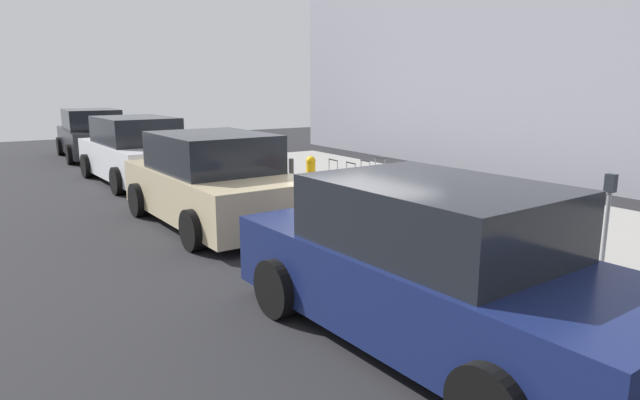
{
  "coord_description": "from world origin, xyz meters",
  "views": [
    {
      "loc": [
        -7.57,
        5.39,
        2.46
      ],
      "look_at": [
        -0.13,
        0.59,
        0.59
      ],
      "focal_mm": 30.71,
      "sensor_mm": 36.0,
      "label": 1
    }
  ],
  "objects_px": {
    "suitcase_teal_4": "(417,209)",
    "suitcase_olive_9": "(333,186)",
    "suitcase_maroon_8": "(351,189)",
    "fire_hydrant": "(311,174)",
    "suitcase_maroon_1": "(494,225)",
    "suitcase_red_3": "(441,215)",
    "suitcase_black_0": "(529,241)",
    "parked_car_white_2": "(137,152)",
    "parking_meter": "(608,210)",
    "suitcase_silver_6": "(379,195)",
    "suitcase_black_7": "(365,192)",
    "parked_car_navy_0": "(433,268)",
    "suitcase_olive_2": "(467,215)",
    "parked_car_beige_1": "(213,182)",
    "suitcase_navy_5": "(397,200)",
    "bollard_post": "(291,174)",
    "parked_car_charcoal_3": "(93,135)"
  },
  "relations": [
    {
      "from": "parked_car_navy_0",
      "to": "parked_car_charcoal_3",
      "type": "distance_m",
      "value": 16.27
    },
    {
      "from": "suitcase_olive_2",
      "to": "fire_hydrant",
      "type": "relative_size",
      "value": 1.26
    },
    {
      "from": "fire_hydrant",
      "to": "parking_meter",
      "type": "height_order",
      "value": "parking_meter"
    },
    {
      "from": "suitcase_teal_4",
      "to": "parking_meter",
      "type": "relative_size",
      "value": 0.69
    },
    {
      "from": "parking_meter",
      "to": "parked_car_charcoal_3",
      "type": "xyz_separation_m",
      "value": [
        16.32,
        2.86,
        -0.2
      ]
    },
    {
      "from": "suitcase_black_0",
      "to": "suitcase_olive_9",
      "type": "bearing_deg",
      "value": 0.01
    },
    {
      "from": "suitcase_olive_2",
      "to": "suitcase_silver_6",
      "type": "bearing_deg",
      "value": 1.99
    },
    {
      "from": "suitcase_maroon_8",
      "to": "fire_hydrant",
      "type": "relative_size",
      "value": 1.05
    },
    {
      "from": "suitcase_olive_9",
      "to": "parked_car_navy_0",
      "type": "xyz_separation_m",
      "value": [
        -5.48,
        2.57,
        0.31
      ]
    },
    {
      "from": "suitcase_black_0",
      "to": "suitcase_navy_5",
      "type": "distance_m",
      "value": 2.69
    },
    {
      "from": "suitcase_black_7",
      "to": "suitcase_maroon_8",
      "type": "relative_size",
      "value": 1.12
    },
    {
      "from": "parked_car_navy_0",
      "to": "suitcase_red_3",
      "type": "bearing_deg",
      "value": -46.42
    },
    {
      "from": "suitcase_black_7",
      "to": "suitcase_maroon_8",
      "type": "height_order",
      "value": "suitcase_black_7"
    },
    {
      "from": "suitcase_black_0",
      "to": "parked_car_charcoal_3",
      "type": "bearing_deg",
      "value": 9.43
    },
    {
      "from": "suitcase_maroon_1",
      "to": "parked_car_beige_1",
      "type": "bearing_deg",
      "value": 31.71
    },
    {
      "from": "suitcase_maroon_8",
      "to": "parking_meter",
      "type": "relative_size",
      "value": 0.66
    },
    {
      "from": "suitcase_navy_5",
      "to": "parked_car_charcoal_3",
      "type": "relative_size",
      "value": 0.24
    },
    {
      "from": "fire_hydrant",
      "to": "parked_car_beige_1",
      "type": "relative_size",
      "value": 0.18
    },
    {
      "from": "suitcase_silver_6",
      "to": "suitcase_black_7",
      "type": "relative_size",
      "value": 1.12
    },
    {
      "from": "suitcase_maroon_1",
      "to": "suitcase_olive_9",
      "type": "distance_m",
      "value": 4.1
    },
    {
      "from": "parking_meter",
      "to": "parked_car_white_2",
      "type": "bearing_deg",
      "value": 14.98
    },
    {
      "from": "suitcase_black_0",
      "to": "suitcase_navy_5",
      "type": "height_order",
      "value": "suitcase_navy_5"
    },
    {
      "from": "suitcase_teal_4",
      "to": "suitcase_olive_9",
      "type": "height_order",
      "value": "suitcase_teal_4"
    },
    {
      "from": "suitcase_black_0",
      "to": "parked_car_white_2",
      "type": "bearing_deg",
      "value": 14.64
    },
    {
      "from": "suitcase_olive_2",
      "to": "parking_meter",
      "type": "xyz_separation_m",
      "value": [
        -2.01,
        -0.23,
        0.44
      ]
    },
    {
      "from": "suitcase_maroon_1",
      "to": "suitcase_navy_5",
      "type": "relative_size",
      "value": 0.77
    },
    {
      "from": "suitcase_maroon_8",
      "to": "parked_car_charcoal_3",
      "type": "distance_m",
      "value": 11.63
    },
    {
      "from": "parked_car_beige_1",
      "to": "parked_car_charcoal_3",
      "type": "xyz_separation_m",
      "value": [
        10.78,
        0.0,
        0.01
      ]
    },
    {
      "from": "suitcase_olive_2",
      "to": "suitcase_silver_6",
      "type": "height_order",
      "value": "suitcase_silver_6"
    },
    {
      "from": "suitcase_black_0",
      "to": "suitcase_red_3",
      "type": "distance_m",
      "value": 1.71
    },
    {
      "from": "suitcase_maroon_1",
      "to": "parked_car_white_2",
      "type": "height_order",
      "value": "parked_car_white_2"
    },
    {
      "from": "parking_meter",
      "to": "parked_car_white_2",
      "type": "height_order",
      "value": "parked_car_white_2"
    },
    {
      "from": "suitcase_olive_9",
      "to": "fire_hydrant",
      "type": "bearing_deg",
      "value": -2.45
    },
    {
      "from": "suitcase_olive_2",
      "to": "suitcase_red_3",
      "type": "distance_m",
      "value": 0.56
    },
    {
      "from": "suitcase_olive_2",
      "to": "parked_car_navy_0",
      "type": "xyz_separation_m",
      "value": [
        -1.96,
        2.63,
        0.21
      ]
    },
    {
      "from": "suitcase_olive_2",
      "to": "suitcase_navy_5",
      "type": "xyz_separation_m",
      "value": [
        1.53,
        0.07,
        -0.04
      ]
    },
    {
      "from": "parked_car_white_2",
      "to": "parking_meter",
      "type": "bearing_deg",
      "value": -165.02
    },
    {
      "from": "suitcase_navy_5",
      "to": "bollard_post",
      "type": "distance_m",
      "value": 3.5
    },
    {
      "from": "parked_car_navy_0",
      "to": "parked_car_white_2",
      "type": "bearing_deg",
      "value": -0.0
    },
    {
      "from": "suitcase_black_0",
      "to": "suitcase_navy_5",
      "type": "xyz_separation_m",
      "value": [
        2.69,
        0.01,
        0.09
      ]
    },
    {
      "from": "suitcase_maroon_1",
      "to": "suitcase_red_3",
      "type": "relative_size",
      "value": 1.01
    },
    {
      "from": "suitcase_black_7",
      "to": "suitcase_olive_9",
      "type": "xyz_separation_m",
      "value": [
        1.03,
        0.02,
        -0.04
      ]
    },
    {
      "from": "suitcase_black_0",
      "to": "suitcase_teal_4",
      "type": "height_order",
      "value": "suitcase_teal_4"
    },
    {
      "from": "suitcase_maroon_1",
      "to": "parked_car_beige_1",
      "type": "distance_m",
      "value": 4.84
    },
    {
      "from": "suitcase_maroon_8",
      "to": "parked_car_navy_0",
      "type": "xyz_separation_m",
      "value": [
        -4.95,
        2.62,
        0.29
      ]
    },
    {
      "from": "parked_car_beige_1",
      "to": "parked_car_charcoal_3",
      "type": "relative_size",
      "value": 1.01
    },
    {
      "from": "parked_car_beige_1",
      "to": "parked_car_white_2",
      "type": "relative_size",
      "value": 0.94
    },
    {
      "from": "suitcase_navy_5",
      "to": "parked_car_white_2",
      "type": "relative_size",
      "value": 0.22
    },
    {
      "from": "suitcase_olive_2",
      "to": "parked_car_charcoal_3",
      "type": "height_order",
      "value": "parked_car_charcoal_3"
    },
    {
      "from": "suitcase_silver_6",
      "to": "parked_car_navy_0",
      "type": "xyz_separation_m",
      "value": [
        -3.97,
        2.56,
        0.24
      ]
    }
  ]
}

